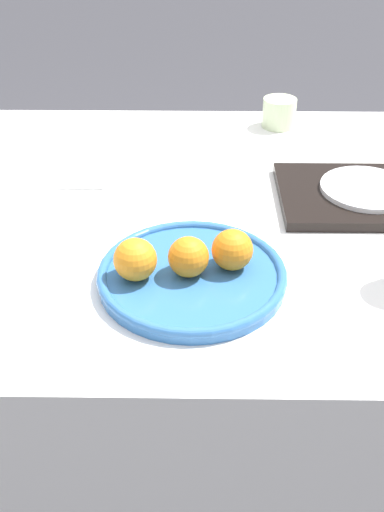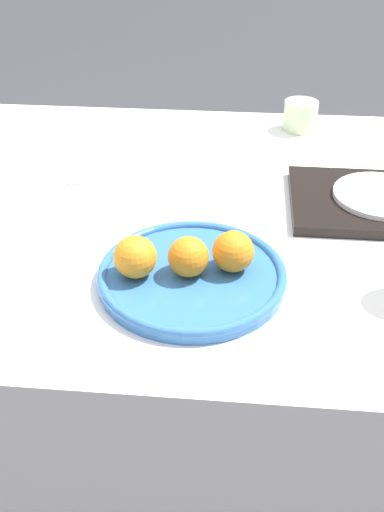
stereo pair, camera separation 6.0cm
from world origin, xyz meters
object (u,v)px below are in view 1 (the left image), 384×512
at_px(fruit_platter, 192,275).
at_px(cup_1, 279,113).
at_px(orange_0, 232,250).
at_px(napkin, 81,172).
at_px(orange_1, 133,259).
at_px(side_plate, 367,189).
at_px(serving_tray, 366,195).
at_px(orange_2, 188,257).

bearing_deg(fruit_platter, cup_1, 72.28).
bearing_deg(orange_0, napkin, 130.20).
xyz_separation_m(orange_1, side_plate, (0.43, 0.28, -0.03)).
bearing_deg(fruit_platter, orange_0, 14.93).
distance_m(orange_1, serving_tray, 0.51).
bearing_deg(orange_0, fruit_platter, -165.07).
distance_m(serving_tray, cup_1, 0.39).
relative_size(side_plate, cup_1, 2.21).
bearing_deg(cup_1, orange_0, -102.77).
distance_m(orange_1, orange_2, 0.09).
relative_size(orange_0, cup_1, 0.81).
height_order(fruit_platter, serving_tray, fruit_platter).
bearing_deg(napkin, cup_1, 30.80).
distance_m(orange_0, orange_2, 0.07).
bearing_deg(side_plate, serving_tray, 0.00).
bearing_deg(serving_tray, fruit_platter, -141.12).
bearing_deg(fruit_platter, orange_2, -154.66).
bearing_deg(fruit_platter, serving_tray, 38.88).
xyz_separation_m(orange_0, serving_tray, (0.27, 0.25, -0.04)).
height_order(orange_1, orange_2, orange_1).
height_order(orange_2, side_plate, orange_2).
bearing_deg(side_plate, napkin, 169.74).
xyz_separation_m(fruit_platter, side_plate, (0.34, 0.27, 0.01)).
height_order(orange_1, serving_tray, orange_1).
xyz_separation_m(orange_0, napkin, (-0.30, 0.36, -0.05)).
height_order(fruit_platter, napkin, fruit_platter).
xyz_separation_m(fruit_platter, orange_1, (-0.09, -0.01, 0.04)).
distance_m(orange_0, napkin, 0.47).
distance_m(cup_1, napkin, 0.52).
bearing_deg(side_plate, cup_1, 109.63).
xyz_separation_m(cup_1, napkin, (-0.44, -0.26, -0.03)).
height_order(fruit_platter, orange_2, orange_2).
height_order(orange_0, side_plate, orange_0).
bearing_deg(cup_1, side_plate, -70.37).
xyz_separation_m(orange_1, cup_1, (0.29, 0.65, -0.02)).
height_order(orange_0, napkin, orange_0).
bearing_deg(orange_1, cup_1, 65.71).
relative_size(side_plate, napkin, 1.29).
xyz_separation_m(orange_1, napkin, (-0.15, 0.39, -0.05)).
distance_m(orange_2, cup_1, 0.68).
bearing_deg(serving_tray, orange_0, -137.03).
height_order(fruit_platter, orange_1, orange_1).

